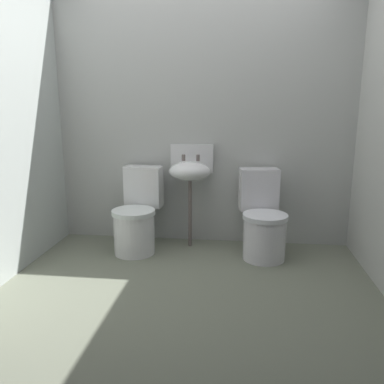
# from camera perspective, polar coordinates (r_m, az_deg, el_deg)

# --- Properties ---
(ground_plane) EXTENTS (3.28, 2.68, 0.08)m
(ground_plane) POSITION_cam_1_polar(r_m,az_deg,el_deg) (3.07, -0.66, -14.80)
(ground_plane) COLOR slate
(wall_back) EXTENTS (3.28, 0.10, 2.39)m
(wall_back) POSITION_cam_1_polar(r_m,az_deg,el_deg) (3.91, 1.61, 10.08)
(wall_back) COLOR #AFB2AD
(wall_back) RESTS_ON ground
(toilet_left) EXTENTS (0.44, 0.63, 0.78)m
(toilet_left) POSITION_cam_1_polar(r_m,az_deg,el_deg) (3.76, -7.98, -3.69)
(toilet_left) COLOR white
(toilet_left) RESTS_ON ground
(toilet_right) EXTENTS (0.47, 0.65, 0.78)m
(toilet_right) POSITION_cam_1_polar(r_m,az_deg,el_deg) (3.65, 10.23, -4.30)
(toilet_right) COLOR white
(toilet_right) RESTS_ON ground
(sink) EXTENTS (0.42, 0.35, 0.99)m
(sink) POSITION_cam_1_polar(r_m,az_deg,el_deg) (3.75, -0.25, 3.18)
(sink) COLOR #685C58
(sink) RESTS_ON ground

